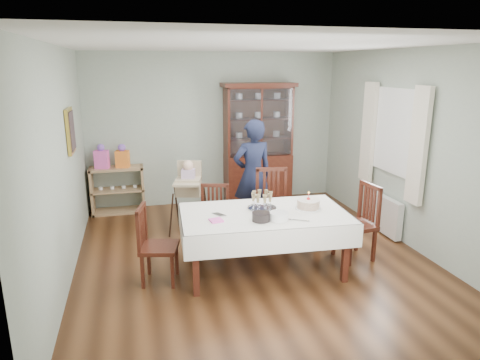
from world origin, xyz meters
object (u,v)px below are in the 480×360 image
object	(u,v)px
chair_far_left	(214,231)
sideboard	(118,190)
dining_table	(264,242)
champagne_tray	(262,204)
chair_end_right	(355,237)
chair_far_right	(273,221)
gift_bag_orange	(122,157)
high_chair	(189,204)
chair_end_left	(158,259)
gift_bag_pink	(102,158)
china_cabinet	(258,142)
woman	(253,175)
birthday_cake	(308,204)

from	to	relation	value
chair_far_left	sideboard	bearing A→B (deg)	140.73
dining_table	champagne_tray	xyz separation A→B (m)	(0.01, 0.13, 0.44)
chair_end_right	champagne_tray	size ratio (longest dim) A/B	2.75
chair_far_right	champagne_tray	xyz separation A→B (m)	(-0.38, -0.70, 0.52)
gift_bag_orange	high_chair	bearing A→B (deg)	-49.76
chair_end_left	chair_end_right	bearing A→B (deg)	-75.68
chair_end_right	gift_bag_pink	world-z (taller)	gift_bag_pink
high_chair	china_cabinet	bearing A→B (deg)	54.49
dining_table	high_chair	size ratio (longest dim) A/B	1.87
gift_bag_pink	chair_far_left	bearing A→B (deg)	-51.58
dining_table	chair_far_left	xyz separation A→B (m)	(-0.47, 0.77, -0.12)
gift_bag_pink	high_chair	bearing A→B (deg)	-41.24
sideboard	gift_bag_pink	bearing A→B (deg)	-174.77
sideboard	dining_table	bearing A→B (deg)	-56.72
high_chair	gift_bag_orange	world-z (taller)	gift_bag_orange
gift_bag_orange	chair_end_right	bearing A→B (deg)	-41.88
woman	gift_bag_pink	world-z (taller)	woman
high_chair	woman	bearing A→B (deg)	7.61
china_cabinet	gift_bag_orange	size ratio (longest dim) A/B	5.45
chair_end_left	high_chair	bearing A→B (deg)	-6.55
chair_far_left	chair_end_right	size ratio (longest dim) A/B	0.90
sideboard	champagne_tray	distance (m)	3.17
chair_far_right	gift_bag_pink	bearing A→B (deg)	152.18
dining_table	china_cabinet	distance (m)	2.88
dining_table	sideboard	xyz separation A→B (m)	(-1.78, 2.72, 0.02)
chair_end_left	chair_far_right	bearing A→B (deg)	-50.78
chair_end_right	gift_bag_pink	size ratio (longest dim) A/B	2.41
birthday_cake	gift_bag_orange	size ratio (longest dim) A/B	0.81
woman	china_cabinet	bearing A→B (deg)	-117.76
high_chair	gift_bag_orange	xyz separation A→B (m)	(-0.96, 1.14, 0.54)
high_chair	gift_bag_orange	size ratio (longest dim) A/B	2.78
chair_end_left	gift_bag_pink	size ratio (longest dim) A/B	2.24
chair_end_right	gift_bag_pink	xyz separation A→B (m)	(-3.28, 2.64, 0.69)
chair_far_left	gift_bag_pink	xyz separation A→B (m)	(-1.53, 1.93, 0.72)
dining_table	high_chair	bearing A→B (deg)	114.32
gift_bag_orange	champagne_tray	bearing A→B (deg)	-56.80
chair_end_left	champagne_tray	distance (m)	1.40
champagne_tray	high_chair	bearing A→B (deg)	116.64
woman	birthday_cake	distance (m)	1.45
sideboard	chair_far_right	xyz separation A→B (m)	(2.17, -1.89, -0.09)
gift_bag_orange	chair_far_right	bearing A→B (deg)	-42.26
champagne_tray	gift_bag_orange	size ratio (longest dim) A/B	0.91
chair_far_right	champagne_tray	bearing A→B (deg)	-108.35
chair_end_right	chair_far_right	bearing A→B (deg)	-137.63
woman	gift_bag_orange	bearing A→B (deg)	-41.40
china_cabinet	chair_end_left	world-z (taller)	china_cabinet
high_chair	gift_bag_pink	xyz separation A→B (m)	(-1.30, 1.14, 0.55)
chair_end_right	birthday_cake	xyz separation A→B (m)	(-0.71, -0.06, 0.52)
china_cabinet	high_chair	xyz separation A→B (m)	(-1.42, -1.13, -0.69)
china_cabinet	chair_end_right	distance (m)	2.82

